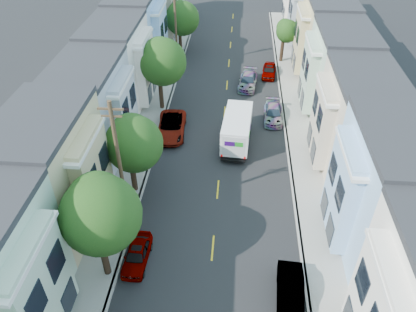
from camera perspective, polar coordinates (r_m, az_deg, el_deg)
ground at (r=28.58m, az=0.67°, el=-12.82°), size 160.00×160.00×0.00m
road_slab at (r=39.86m, az=2.16°, el=3.96°), size 12.00×70.00×0.02m
curb_left at (r=40.44m, az=-6.46°, el=4.39°), size 0.30×70.00×0.15m
curb_right at (r=40.11m, az=10.84°, el=3.60°), size 0.30×70.00×0.15m
sidewalk_left at (r=40.69m, az=-8.26°, el=4.45°), size 2.60×70.00×0.15m
sidewalk_right at (r=40.29m, az=12.67°, el=3.50°), size 2.60×70.00×0.15m
centerline at (r=39.86m, az=2.16°, el=3.95°), size 0.12×70.00×0.01m
townhouse_row_left at (r=41.69m, az=-13.38°, el=4.51°), size 5.00×70.00×8.50m
townhouse_row_right at (r=41.10m, az=17.90°, el=3.09°), size 5.00×70.00×8.50m
tree_b at (r=23.98m, az=-15.03°, el=-8.04°), size 4.70×4.70×7.75m
tree_c at (r=30.29m, az=-10.53°, el=1.65°), size 4.32×4.32×6.76m
tree_d at (r=40.81m, az=-6.55°, el=12.98°), size 4.70×4.70×7.62m
tree_e at (r=54.73m, az=-3.73°, el=18.73°), size 4.36×4.36×6.70m
tree_far_r at (r=52.78m, az=10.97°, el=16.79°), size 2.78×2.78×5.39m
utility_pole_near at (r=27.34m, az=-12.25°, el=-1.55°), size 1.60×0.26×10.00m
utility_pole_far at (r=49.76m, az=-4.56°, el=17.56°), size 1.60×0.26×10.00m
fedex_truck at (r=36.83m, az=4.09°, el=3.87°), size 2.40×6.23×2.99m
lead_sedan at (r=47.25m, az=5.64°, el=10.48°), size 2.44×4.81×1.39m
parked_left_c at (r=27.80m, az=-9.95°, el=-13.49°), size 1.62×3.98×1.28m
parked_left_d at (r=38.79m, az=-5.18°, el=4.12°), size 2.88×5.70×1.55m
parked_right_b at (r=26.05m, az=11.49°, el=-18.39°), size 1.78×4.41×1.44m
parked_right_c at (r=41.42m, az=9.14°, el=5.94°), size 1.95×4.41×1.31m
parked_right_d at (r=50.00m, az=8.58°, el=11.78°), size 1.98×4.24×1.33m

